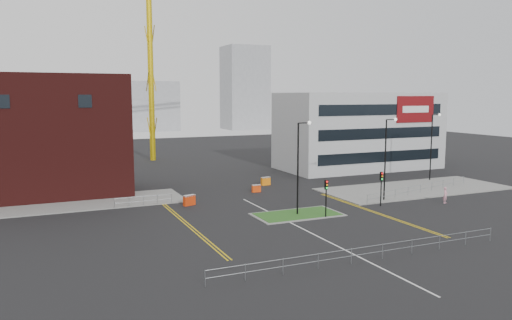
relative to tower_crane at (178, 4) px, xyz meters
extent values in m
plane|color=black|center=(-3.51, -56.08, -27.83)|extent=(200.00, 200.00, 0.00)
cube|color=slate|center=(-23.51, -34.08, -27.77)|extent=(28.00, 8.00, 0.12)
cube|color=slate|center=(18.49, -42.08, -27.77)|extent=(24.00, 10.00, 0.12)
cube|color=slate|center=(-1.51, -48.08, -27.79)|extent=(8.60, 4.60, 0.08)
cube|color=#22551C|center=(-1.51, -48.08, -27.77)|extent=(8.00, 4.00, 0.12)
cube|color=#421210|center=(-23.51, -28.08, -20.83)|extent=(18.00, 10.00, 14.00)
cube|color=black|center=(-27.51, -33.10, -16.83)|extent=(1.40, 0.10, 1.40)
cube|color=black|center=(-19.51, -33.10, -16.83)|extent=(1.40, 0.10, 1.40)
cube|color=#AAACAF|center=(22.49, -24.08, -21.83)|extent=(25.00, 12.00, 12.00)
cube|color=black|center=(22.49, -30.10, -25.34)|extent=(22.00, 0.10, 1.60)
cube|color=black|center=(22.49, -30.10, -21.83)|extent=(22.00, 0.10, 1.60)
cube|color=black|center=(22.49, -30.10, -18.33)|extent=(22.00, 0.10, 1.60)
cube|color=#650B0E|center=(28.49, -30.16, -18.33)|extent=(7.00, 0.15, 4.00)
cube|color=white|center=(28.49, -30.26, -18.33)|extent=(5.00, 0.05, 1.00)
cylinder|color=gold|center=(-5.51, -1.08, -9.59)|extent=(1.00, 1.00, 36.49)
cylinder|color=black|center=(-1.51, -48.08, -23.33)|extent=(0.16, 0.16, 9.00)
cylinder|color=black|center=(-0.91, -48.08, -18.83)|extent=(1.20, 0.10, 0.10)
sphere|color=silver|center=(-0.31, -48.08, -18.83)|extent=(0.36, 0.36, 0.36)
cylinder|color=black|center=(10.49, -46.08, -23.33)|extent=(0.16, 0.16, 9.00)
cylinder|color=black|center=(11.09, -46.08, -18.83)|extent=(1.20, 0.10, 0.10)
sphere|color=silver|center=(11.69, -46.08, -18.83)|extent=(0.36, 0.36, 0.36)
cylinder|color=black|center=(24.49, -38.08, -23.33)|extent=(0.16, 0.16, 9.00)
cylinder|color=black|center=(25.09, -38.08, -18.83)|extent=(1.20, 0.10, 0.10)
sphere|color=silver|center=(25.69, -38.08, -18.83)|extent=(0.36, 0.36, 0.36)
cylinder|color=black|center=(0.49, -50.08, -26.33)|extent=(0.12, 0.12, 3.00)
cube|color=black|center=(0.49, -50.08, -24.63)|extent=(0.28, 0.22, 0.90)
sphere|color=red|center=(0.49, -50.21, -24.33)|extent=(0.18, 0.18, 0.18)
sphere|color=orange|center=(0.49, -50.21, -24.63)|extent=(0.18, 0.18, 0.18)
sphere|color=#0CCC33|center=(0.49, -50.21, -24.93)|extent=(0.18, 0.18, 0.18)
cylinder|color=black|center=(8.49, -48.08, -26.33)|extent=(0.12, 0.12, 3.00)
cube|color=black|center=(8.49, -48.08, -24.63)|extent=(0.28, 0.22, 0.90)
sphere|color=red|center=(8.49, -48.21, -24.33)|extent=(0.18, 0.18, 0.18)
sphere|color=orange|center=(8.49, -48.21, -24.63)|extent=(0.18, 0.18, 0.18)
sphere|color=#0CCC33|center=(8.49, -48.21, -24.93)|extent=(0.18, 0.18, 0.18)
cylinder|color=gray|center=(-3.51, -62.08, -26.78)|extent=(24.00, 0.04, 0.04)
cylinder|color=gray|center=(-3.51, -62.08, -27.28)|extent=(24.00, 0.04, 0.04)
cylinder|color=gray|center=(-15.51, -62.08, -27.28)|extent=(0.05, 0.05, 1.10)
cylinder|color=gray|center=(8.49, -62.08, -27.28)|extent=(0.05, 0.05, 1.10)
cylinder|color=gray|center=(-14.51, -38.08, -26.78)|extent=(6.00, 0.04, 0.04)
cylinder|color=gray|center=(-14.51, -38.08, -27.28)|extent=(6.00, 0.04, 0.04)
cylinder|color=gray|center=(-17.51, -38.08, -27.28)|extent=(0.05, 0.05, 1.10)
cylinder|color=gray|center=(-11.51, -38.08, -27.28)|extent=(0.05, 0.05, 1.10)
cylinder|color=gray|center=(16.99, -44.58, -26.78)|extent=(19.01, 5.04, 0.04)
cylinder|color=gray|center=(16.99, -44.58, -27.28)|extent=(19.01, 5.04, 0.04)
cylinder|color=gray|center=(7.49, -47.08, -27.28)|extent=(0.05, 0.05, 1.10)
cylinder|color=gray|center=(26.49, -42.08, -27.28)|extent=(0.05, 0.05, 1.10)
cube|color=silver|center=(-3.51, -54.08, -27.83)|extent=(0.15, 30.00, 0.01)
cube|color=gold|center=(-12.51, -46.08, -27.83)|extent=(0.12, 24.00, 0.01)
cube|color=gold|center=(-12.21, -46.08, -27.83)|extent=(0.12, 24.00, 0.01)
cube|color=gold|center=(5.99, -50.08, -27.83)|extent=(0.12, 20.00, 0.01)
cube|color=gold|center=(6.29, -50.08, -27.83)|extent=(0.12, 20.00, 0.01)
cube|color=gray|center=(6.49, 73.92, -19.83)|extent=(24.00, 12.00, 16.00)
cube|color=gray|center=(41.49, 68.92, -13.83)|extent=(14.00, 12.00, 28.00)
cube|color=gray|center=(-11.51, 83.92, -21.83)|extent=(30.00, 12.00, 12.00)
imported|color=pink|center=(15.73, -49.84, -26.95)|extent=(0.77, 0.67, 1.77)
cube|color=red|center=(-9.98, -39.66, -27.28)|extent=(1.40, 0.87, 1.11)
cube|color=silver|center=(-9.98, -39.66, -26.78)|extent=(1.40, 0.87, 0.13)
cube|color=#E23E0C|center=(-0.53, -35.90, -27.38)|extent=(1.10, 0.41, 0.90)
cube|color=silver|center=(-0.53, -35.90, -26.98)|extent=(1.10, 0.41, 0.11)
cube|color=orange|center=(2.49, -32.08, -27.31)|extent=(1.31, 0.58, 1.06)
cube|color=silver|center=(2.49, -32.08, -26.83)|extent=(1.31, 0.58, 0.13)
camera|label=1|loc=(-24.45, -90.08, -16.16)|focal=35.00mm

